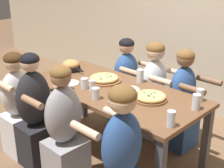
{
  "coord_description": "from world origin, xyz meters",
  "views": [
    {
      "loc": [
        2.05,
        -2.11,
        1.96
      ],
      "look_at": [
        0.0,
        0.0,
        0.82
      ],
      "focal_mm": 50.0,
      "sensor_mm": 36.0,
      "label": 1
    }
  ],
  "objects_px": {
    "drinking_glass_e": "(92,85)",
    "diner_far_midleft": "(126,86)",
    "pizza_board_second": "(150,97)",
    "diner_near_left": "(19,108)",
    "empty_plate_b": "(129,90)",
    "drinking_glass_h": "(125,98)",
    "drinking_glass_i": "(65,84)",
    "drinking_glass_a": "(84,83)",
    "skillet_bowl": "(71,66)",
    "diner_near_right": "(121,164)",
    "diner_near_midleft": "(35,116)",
    "drinking_glass_c": "(96,94)",
    "diner_far_midright": "(182,104)",
    "drinking_glass_d": "(140,77)",
    "diner_far_center": "(154,93)",
    "drinking_glass_g": "(196,103)",
    "drinking_glass_f": "(200,95)",
    "drinking_glass_b": "(171,120)",
    "diner_near_center": "(64,134)",
    "empty_plate_a": "(70,83)",
    "pizza_board_main": "(104,79)"
  },
  "relations": [
    {
      "from": "drinking_glass_b",
      "to": "drinking_glass_d",
      "type": "distance_m",
      "value": 0.99
    },
    {
      "from": "empty_plate_b",
      "to": "drinking_glass_i",
      "type": "bearing_deg",
      "value": -136.8
    },
    {
      "from": "pizza_board_second",
      "to": "drinking_glass_a",
      "type": "xyz_separation_m",
      "value": [
        -0.66,
        -0.24,
        0.03
      ]
    },
    {
      "from": "drinking_glass_g",
      "to": "drinking_glass_h",
      "type": "bearing_deg",
      "value": -146.17
    },
    {
      "from": "diner_far_center",
      "to": "diner_near_center",
      "type": "bearing_deg",
      "value": -0.47
    },
    {
      "from": "drinking_glass_e",
      "to": "drinking_glass_g",
      "type": "relative_size",
      "value": 0.76
    },
    {
      "from": "pizza_board_second",
      "to": "diner_far_midright",
      "type": "distance_m",
      "value": 0.67
    },
    {
      "from": "pizza_board_second",
      "to": "diner_near_midleft",
      "type": "relative_size",
      "value": 0.27
    },
    {
      "from": "drinking_glass_g",
      "to": "drinking_glass_a",
      "type": "bearing_deg",
      "value": -162.14
    },
    {
      "from": "diner_near_midleft",
      "to": "diner_near_right",
      "type": "height_order",
      "value": "diner_near_midleft"
    },
    {
      "from": "drinking_glass_b",
      "to": "diner_far_center",
      "type": "height_order",
      "value": "diner_far_center"
    },
    {
      "from": "diner_far_center",
      "to": "drinking_glass_g",
      "type": "bearing_deg",
      "value": 58.63
    },
    {
      "from": "diner_far_midright",
      "to": "diner_far_midleft",
      "type": "relative_size",
      "value": 1.01
    },
    {
      "from": "pizza_board_second",
      "to": "diner_near_left",
      "type": "relative_size",
      "value": 0.28
    },
    {
      "from": "pizza_board_second",
      "to": "skillet_bowl",
      "type": "relative_size",
      "value": 0.98
    },
    {
      "from": "skillet_bowl",
      "to": "drinking_glass_a",
      "type": "relative_size",
      "value": 3.06
    },
    {
      "from": "drinking_glass_f",
      "to": "drinking_glass_i",
      "type": "distance_m",
      "value": 1.31
    },
    {
      "from": "drinking_glass_d",
      "to": "drinking_glass_a",
      "type": "bearing_deg",
      "value": -119.47
    },
    {
      "from": "pizza_board_main",
      "to": "empty_plate_a",
      "type": "xyz_separation_m",
      "value": [
        -0.21,
        -0.31,
        -0.02
      ]
    },
    {
      "from": "drinking_glass_a",
      "to": "empty_plate_a",
      "type": "bearing_deg",
      "value": -173.0
    },
    {
      "from": "drinking_glass_c",
      "to": "drinking_glass_d",
      "type": "distance_m",
      "value": 0.63
    },
    {
      "from": "drinking_glass_e",
      "to": "diner_far_midleft",
      "type": "xyz_separation_m",
      "value": [
        -0.28,
        0.83,
        -0.31
      ]
    },
    {
      "from": "skillet_bowl",
      "to": "diner_near_left",
      "type": "distance_m",
      "value": 0.79
    },
    {
      "from": "drinking_glass_d",
      "to": "diner_far_midright",
      "type": "bearing_deg",
      "value": 42.3
    },
    {
      "from": "drinking_glass_f",
      "to": "diner_near_right",
      "type": "bearing_deg",
      "value": -93.55
    },
    {
      "from": "skillet_bowl",
      "to": "diner_near_right",
      "type": "distance_m",
      "value": 1.67
    },
    {
      "from": "skillet_bowl",
      "to": "drinking_glass_i",
      "type": "xyz_separation_m",
      "value": [
        0.43,
        -0.42,
        0.01
      ]
    },
    {
      "from": "drinking_glass_g",
      "to": "diner_far_midright",
      "type": "relative_size",
      "value": 0.13
    },
    {
      "from": "skillet_bowl",
      "to": "drinking_glass_a",
      "type": "xyz_separation_m",
      "value": [
        0.54,
        -0.26,
        -0.0
      ]
    },
    {
      "from": "drinking_glass_a",
      "to": "drinking_glass_h",
      "type": "height_order",
      "value": "drinking_glass_h"
    },
    {
      "from": "drinking_glass_e",
      "to": "drinking_glass_f",
      "type": "xyz_separation_m",
      "value": [
        0.9,
        0.52,
        0.01
      ]
    },
    {
      "from": "diner_near_left",
      "to": "empty_plate_a",
      "type": "bearing_deg",
      "value": -36.32
    },
    {
      "from": "drinking_glass_a",
      "to": "skillet_bowl",
      "type": "bearing_deg",
      "value": 154.2
    },
    {
      "from": "drinking_glass_i",
      "to": "diner_near_center",
      "type": "bearing_deg",
      "value": -40.83
    },
    {
      "from": "diner_near_right",
      "to": "drinking_glass_g",
      "type": "bearing_deg",
      "value": -9.09
    },
    {
      "from": "diner_near_left",
      "to": "diner_near_right",
      "type": "bearing_deg",
      "value": -90.0
    },
    {
      "from": "drinking_glass_f",
      "to": "diner_far_midleft",
      "type": "bearing_deg",
      "value": 165.24
    },
    {
      "from": "drinking_glass_c",
      "to": "drinking_glass_i",
      "type": "bearing_deg",
      "value": -171.33
    },
    {
      "from": "diner_near_midleft",
      "to": "diner_near_center",
      "type": "height_order",
      "value": "diner_near_midleft"
    },
    {
      "from": "skillet_bowl",
      "to": "drinking_glass_c",
      "type": "relative_size",
      "value": 2.97
    },
    {
      "from": "diner_far_midleft",
      "to": "drinking_glass_b",
      "type": "bearing_deg",
      "value": 54.41
    },
    {
      "from": "drinking_glass_f",
      "to": "diner_near_midleft",
      "type": "height_order",
      "value": "diner_near_midleft"
    },
    {
      "from": "drinking_glass_c",
      "to": "diner_far_center",
      "type": "xyz_separation_m",
      "value": [
        -0.02,
        0.95,
        -0.28
      ]
    },
    {
      "from": "skillet_bowl",
      "to": "drinking_glass_c",
      "type": "bearing_deg",
      "value": -24.09
    },
    {
      "from": "diner_far_midright",
      "to": "drinking_glass_d",
      "type": "bearing_deg",
      "value": -47.7
    },
    {
      "from": "drinking_glass_a",
      "to": "drinking_glass_d",
      "type": "distance_m",
      "value": 0.6
    },
    {
      "from": "drinking_glass_f",
      "to": "diner_near_left",
      "type": "distance_m",
      "value": 1.86
    },
    {
      "from": "empty_plate_b",
      "to": "drinking_glass_h",
      "type": "relative_size",
      "value": 1.67
    },
    {
      "from": "drinking_glass_g",
      "to": "drinking_glass_i",
      "type": "bearing_deg",
      "value": -156.61
    },
    {
      "from": "drinking_glass_d",
      "to": "drinking_glass_h",
      "type": "bearing_deg",
      "value": -64.03
    }
  ]
}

